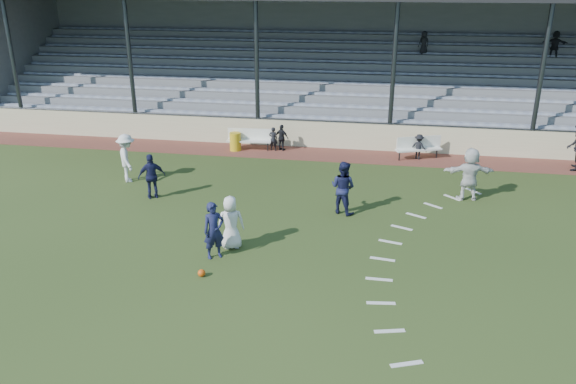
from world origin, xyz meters
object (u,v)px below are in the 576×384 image
(bench_left, at_px, (249,137))
(player_white_lead, at_px, (231,223))
(trash_bin, at_px, (235,142))
(football, at_px, (202,273))
(official, at_px, (576,147))
(player_navy_lead, at_px, (214,231))
(bench_right, at_px, (419,146))

(bench_left, relative_size, player_white_lead, 1.27)
(trash_bin, height_order, player_white_lead, player_white_lead)
(bench_left, relative_size, football, 10.05)
(player_white_lead, relative_size, official, 0.85)
(football, xyz_separation_m, player_navy_lead, (0.04, 1.11, 0.72))
(bench_left, relative_size, bench_right, 1.01)
(trash_bin, relative_size, player_navy_lead, 0.49)
(football, distance_m, player_white_lead, 1.93)
(trash_bin, distance_m, official, 14.17)
(football, bearing_deg, trash_bin, 100.28)
(official, bearing_deg, football, -26.62)
(player_white_lead, height_order, player_navy_lead, player_navy_lead)
(bench_left, relative_size, official, 1.08)
(player_white_lead, bearing_deg, trash_bin, -94.36)
(bench_left, bearing_deg, football, -86.39)
(player_white_lead, xyz_separation_m, player_navy_lead, (-0.30, -0.66, 0.03))
(bench_right, bearing_deg, bench_left, 158.25)
(player_white_lead, relative_size, player_navy_lead, 0.96)
(player_navy_lead, bearing_deg, bench_right, 24.01)
(bench_right, relative_size, player_navy_lead, 1.22)
(official, bearing_deg, player_white_lead, -30.82)
(player_white_lead, bearing_deg, player_navy_lead, 46.64)
(bench_right, relative_size, player_white_lead, 1.27)
(player_white_lead, bearing_deg, bench_right, -139.47)
(football, bearing_deg, player_white_lead, 79.08)
(official, bearing_deg, bench_right, -72.32)
(player_white_lead, xyz_separation_m, official, (11.81, 9.05, 0.16))
(bench_right, bearing_deg, official, -25.53)
(player_navy_lead, bearing_deg, football, -127.32)
(bench_right, height_order, trash_bin, bench_right)
(football, height_order, player_navy_lead, player_navy_lead)
(football, xyz_separation_m, official, (12.15, 10.82, 0.86))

